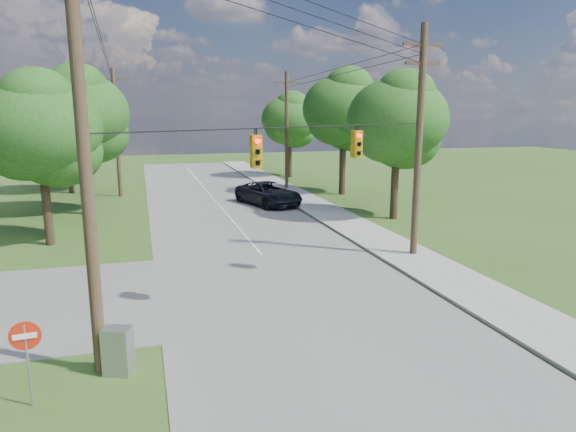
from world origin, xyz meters
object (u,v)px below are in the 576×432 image
object	(u,v)px
pole_north_e	(287,130)
do_not_enter_sign	(26,344)
pole_ne	(419,140)
pole_north_w	(117,132)
pole_sw	(82,133)
car_main_north	(269,194)
control_cabinet	(118,351)

from	to	relation	value
pole_north_e	do_not_enter_sign	xyz separation A→B (m)	(-14.93, -30.87, -3.59)
do_not_enter_sign	pole_ne	bearing A→B (deg)	25.72
pole_ne	pole_north_e	world-z (taller)	pole_ne
pole_ne	pole_north_e	xyz separation A→B (m)	(-0.00, 22.00, -0.34)
pole_north_w	pole_sw	bearing A→B (deg)	-89.23
pole_sw	pole_north_w	world-z (taller)	pole_sw
car_main_north	do_not_enter_sign	bearing A→B (deg)	-134.43
pole_sw	control_cabinet	size ratio (longest dim) A/B	9.48
pole_ne	pole_sw	bearing A→B (deg)	-150.62
pole_north_w	control_cabinet	bearing A→B (deg)	-88.34
pole_sw	do_not_enter_sign	xyz separation A→B (m)	(-1.43, -1.27, -4.69)
pole_sw	car_main_north	bearing A→B (deg)	65.78
control_cabinet	pole_north_e	bearing A→B (deg)	88.11
do_not_enter_sign	pole_north_e	bearing A→B (deg)	59.19
pole_ne	do_not_enter_sign	size ratio (longest dim) A/B	5.03
control_cabinet	do_not_enter_sign	distance (m)	2.34
control_cabinet	car_main_north	bearing A→B (deg)	88.71
pole_sw	do_not_enter_sign	world-z (taller)	pole_sw
pole_ne	car_main_north	world-z (taller)	pole_ne
pole_north_e	do_not_enter_sign	bearing A→B (deg)	-115.81
pole_north_e	car_main_north	world-z (taller)	pole_north_e
pole_sw	car_main_north	world-z (taller)	pole_sw
pole_sw	do_not_enter_sign	distance (m)	5.06
pole_sw	pole_ne	distance (m)	15.51
pole_sw	car_main_north	size ratio (longest dim) A/B	2.02
pole_north_w	car_main_north	bearing A→B (deg)	-34.24
car_main_north	do_not_enter_sign	size ratio (longest dim) A/B	2.85
pole_north_e	pole_north_w	xyz separation A→B (m)	(-13.90, 0.00, 0.00)
car_main_north	do_not_enter_sign	distance (m)	26.39
pole_sw	pole_ne	size ratio (longest dim) A/B	1.14
pole_sw	pole_north_e	xyz separation A→B (m)	(13.50, 29.60, -1.10)
pole_ne	pole_north_w	distance (m)	26.03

